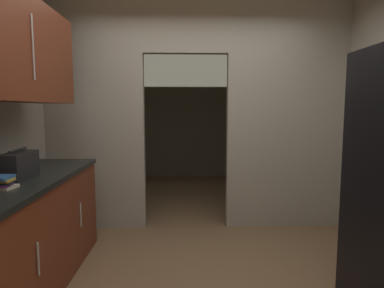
{
  "coord_description": "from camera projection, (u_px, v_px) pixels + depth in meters",
  "views": [
    {
      "loc": [
        -0.17,
        -2.32,
        1.44
      ],
      "look_at": [
        -0.09,
        0.69,
        1.11
      ],
      "focal_mm": 30.34,
      "sensor_mm": 36.0,
      "label": 1
    }
  ],
  "objects": [
    {
      "name": "adjoining_room_shell",
      "position": [
        192.0,
        113.0,
        5.89
      ],
      "size": [
        3.58,
        3.0,
        2.72
      ],
      "color": "gray",
      "rests_on": "ground"
    },
    {
      "name": "boombox",
      "position": [
        18.0,
        166.0,
        2.44
      ],
      "size": [
        0.17,
        0.36,
        0.23
      ],
      "color": "black",
      "rests_on": "lower_cabinet_run"
    },
    {
      "name": "kitchen_partition",
      "position": [
        200.0,
        108.0,
        3.86
      ],
      "size": [
        3.58,
        0.12,
        2.72
      ],
      "color": "#ADA899",
      "rests_on": "ground"
    },
    {
      "name": "upper_cabinet_counterside",
      "position": [
        8.0,
        47.0,
        2.35
      ],
      "size": [
        0.36,
        1.77,
        0.79
      ],
      "color": "maroon"
    },
    {
      "name": "lower_cabinet_run",
      "position": [
        19.0,
        236.0,
        2.51
      ],
      "size": [
        0.69,
        1.97,
        0.91
      ],
      "color": "maroon",
      "rests_on": "ground"
    },
    {
      "name": "book_stack",
      "position": [
        3.0,
        182.0,
        2.14
      ],
      "size": [
        0.15,
        0.17,
        0.09
      ],
      "color": "beige",
      "rests_on": "lower_cabinet_run"
    }
  ]
}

